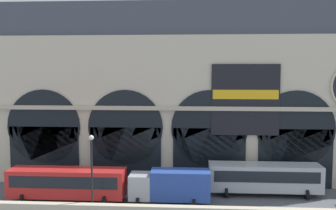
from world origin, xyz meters
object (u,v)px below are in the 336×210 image
at_px(box_truck_center, 171,185).
at_px(bus_mideast, 264,177).
at_px(street_lamp_quayside, 92,164).
at_px(bus_midwest, 67,183).

height_order(box_truck_center, bus_mideast, box_truck_center).
bearing_deg(street_lamp_quayside, bus_midwest, 137.13).
bearing_deg(bus_midwest, street_lamp_quayside, -42.87).
height_order(bus_mideast, street_lamp_quayside, street_lamp_quayside).
height_order(bus_midwest, bus_mideast, same).
bearing_deg(box_truck_center, bus_midwest, -179.30).
height_order(box_truck_center, street_lamp_quayside, street_lamp_quayside).
xyz_separation_m(box_truck_center, street_lamp_quayside, (-6.61, -3.12, 2.71)).
relative_size(bus_mideast, street_lamp_quayside, 1.59).
bearing_deg(bus_midwest, box_truck_center, 0.70).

